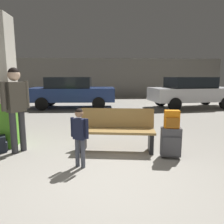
# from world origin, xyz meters

# --- Properties ---
(ground_plane) EXTENTS (18.00, 18.00, 0.10)m
(ground_plane) POSITION_xyz_m (0.00, 4.00, -0.05)
(ground_plane) COLOR gray
(garage_back_wall) EXTENTS (18.00, 0.12, 2.80)m
(garage_back_wall) POSITION_xyz_m (0.00, 12.86, 1.40)
(garage_back_wall) COLOR gray
(garage_back_wall) RESTS_ON ground_plane
(structural_pillar) EXTENTS (0.57, 0.57, 2.88)m
(structural_pillar) POSITION_xyz_m (-2.26, 1.87, 1.43)
(structural_pillar) COLOR #66C633
(structural_pillar) RESTS_ON ground_plane
(bench) EXTENTS (1.66, 0.73, 0.89)m
(bench) POSITION_xyz_m (0.29, 1.39, 0.44)
(bench) COLOR #9E7A42
(bench) RESTS_ON ground_plane
(suitcase) EXTENTS (0.41, 0.28, 0.60)m
(suitcase) POSITION_xyz_m (1.30, 0.86, 0.32)
(suitcase) COLOR #4C4C51
(suitcase) RESTS_ON ground_plane
(backpack_bright) EXTENTS (0.30, 0.23, 0.34)m
(backpack_bright) POSITION_xyz_m (1.30, 0.86, 0.77)
(backpack_bright) COLOR orange
(backpack_bright) RESTS_ON suitcase
(child) EXTENTS (0.32, 0.27, 1.05)m
(child) POSITION_xyz_m (-0.42, 0.54, 0.65)
(child) COLOR #4C5160
(child) RESTS_ON ground_plane
(adult) EXTENTS (0.42, 0.48, 1.76)m
(adult) POSITION_xyz_m (-1.78, 1.40, 1.08)
(adult) COLOR #38383D
(adult) RESTS_ON ground_plane
(backpack_dark_floor) EXTENTS (0.27, 0.32, 0.34)m
(backpack_dark_floor) POSITION_xyz_m (-2.14, 1.44, 0.17)
(backpack_dark_floor) COLOR #1E232D
(backpack_dark_floor) RESTS_ON ground_plane
(parked_car_side) EXTENTS (4.27, 2.17, 1.51)m
(parked_car_side) POSITION_xyz_m (4.51, 7.34, 0.81)
(parked_car_side) COLOR silver
(parked_car_side) RESTS_ON ground_plane
(parked_car_far) EXTENTS (4.14, 1.88, 1.51)m
(parked_car_far) POSITION_xyz_m (-1.40, 7.70, 0.81)
(parked_car_far) COLOR navy
(parked_car_far) RESTS_ON ground_plane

